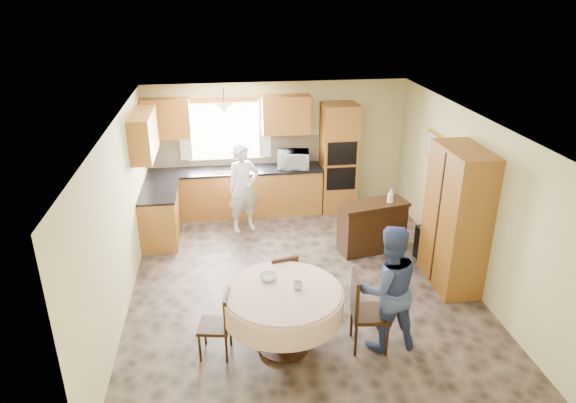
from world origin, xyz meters
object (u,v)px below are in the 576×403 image
(sideboard, at_px, (372,228))
(person_dining, at_px, (388,288))
(oven_tower, at_px, (338,158))
(chair_back, at_px, (283,280))
(person_sink, at_px, (243,188))
(dining_table, at_px, (283,303))
(cupboard, at_px, (456,219))
(chair_left, at_px, (220,321))
(chair_right, at_px, (364,308))

(sideboard, height_order, person_dining, person_dining)
(oven_tower, relative_size, chair_back, 2.40)
(oven_tower, xyz_separation_m, chair_back, (-1.51, -3.34, -0.57))
(chair_back, bearing_deg, oven_tower, -125.28)
(person_sink, height_order, person_dining, person_dining)
(dining_table, relative_size, person_sink, 0.90)
(cupboard, relative_size, dining_table, 1.45)
(chair_left, relative_size, chair_right, 0.85)
(oven_tower, distance_m, chair_right, 4.29)
(chair_left, xyz_separation_m, person_dining, (2.01, -0.10, 0.34))
(sideboard, height_order, dining_table, dining_table)
(oven_tower, xyz_separation_m, dining_table, (-1.60, -4.12, -0.41))
(chair_back, distance_m, person_sink, 2.67)
(sideboard, relative_size, cupboard, 0.54)
(chair_left, bearing_deg, sideboard, 142.83)
(oven_tower, distance_m, dining_table, 4.44)
(oven_tower, xyz_separation_m, cupboard, (1.07, -2.94, -0.00))
(chair_right, bearing_deg, dining_table, 91.07)
(sideboard, distance_m, dining_table, 2.94)
(person_sink, bearing_deg, dining_table, -107.25)
(chair_back, relative_size, person_sink, 0.55)
(sideboard, distance_m, chair_left, 3.46)
(chair_left, xyz_separation_m, chair_back, (0.86, 0.79, 0.01))
(cupboard, relative_size, chair_right, 2.08)
(sideboard, bearing_deg, chair_left, -149.41)
(sideboard, distance_m, person_dining, 2.52)
(oven_tower, distance_m, chair_left, 4.79)
(dining_table, bearing_deg, oven_tower, 68.73)
(dining_table, distance_m, chair_back, 0.80)
(sideboard, distance_m, cupboard, 1.58)
(sideboard, relative_size, chair_right, 1.12)
(dining_table, xyz_separation_m, chair_left, (-0.76, -0.01, -0.17))
(person_sink, bearing_deg, cupboard, -58.96)
(chair_right, xyz_separation_m, person_dining, (0.28, -0.01, 0.26))
(cupboard, height_order, chair_back, cupboard)
(oven_tower, bearing_deg, chair_back, -114.29)
(sideboard, bearing_deg, chair_right, -120.50)
(chair_right, bearing_deg, oven_tower, -1.77)
(sideboard, height_order, chair_left, chair_left)
(person_dining, bearing_deg, person_sink, -70.77)
(chair_left, xyz_separation_m, chair_right, (1.74, -0.08, 0.09))
(person_sink, bearing_deg, chair_left, -119.97)
(dining_table, height_order, person_dining, person_dining)
(chair_right, height_order, person_sink, person_sink)
(chair_left, relative_size, person_dining, 0.53)
(chair_back, relative_size, chair_right, 0.87)
(sideboard, relative_size, person_dining, 0.70)
(dining_table, bearing_deg, cupboard, 23.79)
(oven_tower, distance_m, cupboard, 3.13)
(dining_table, distance_m, person_sink, 3.42)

